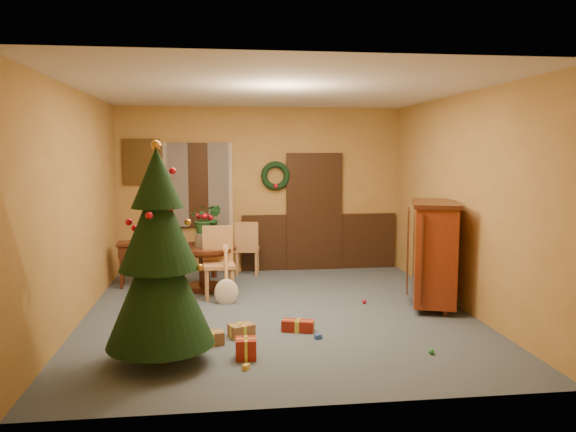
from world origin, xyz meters
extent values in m
plane|color=#394754|center=(0.00, 0.00, 0.00)|extent=(5.50, 5.50, 0.00)
plane|color=silver|center=(0.00, 0.00, 2.90)|extent=(5.50, 5.50, 0.00)
plane|color=olive|center=(0.00, 2.75, 1.45)|extent=(5.00, 0.00, 5.00)
plane|color=olive|center=(0.00, -2.75, 1.45)|extent=(5.00, 0.00, 5.00)
plane|color=olive|center=(-2.50, 0.00, 1.45)|extent=(0.00, 5.50, 5.50)
plane|color=olive|center=(2.50, 0.00, 1.45)|extent=(0.00, 5.50, 5.50)
cube|color=black|center=(1.05, 2.71, 0.50)|extent=(2.80, 0.06, 1.00)
cube|color=black|center=(0.95, 2.70, 1.05)|extent=(1.00, 0.08, 2.10)
cube|color=white|center=(0.95, 2.73, 1.00)|extent=(0.80, 0.03, 1.90)
cube|color=black|center=(-1.10, 2.70, 1.55)|extent=(1.05, 0.08, 1.45)
cube|color=white|center=(-1.10, 2.73, 1.55)|extent=(0.88, 0.03, 1.25)
cube|color=white|center=(-1.48, 2.65, 1.55)|extent=(0.42, 0.02, 1.45)
cube|color=white|center=(-0.72, 2.65, 1.55)|extent=(0.42, 0.02, 1.45)
torus|color=black|center=(0.25, 2.67, 1.70)|extent=(0.51, 0.11, 0.51)
cube|color=#4C3819|center=(-2.05, 2.71, 1.95)|extent=(0.62, 0.05, 0.78)
cube|color=gray|center=(-2.05, 2.74, 1.95)|extent=(0.48, 0.02, 0.62)
cylinder|color=black|center=(-0.99, 1.38, 0.66)|extent=(1.00, 1.00, 0.05)
cylinder|color=black|center=(-0.99, 1.38, 0.60)|extent=(0.89, 0.89, 0.04)
cylinder|color=black|center=(-0.99, 1.38, 0.34)|extent=(0.16, 0.16, 0.55)
cylinder|color=black|center=(-0.99, 1.38, 0.04)|extent=(0.53, 0.53, 0.09)
cylinder|color=slate|center=(-0.99, 1.38, 0.79)|extent=(0.27, 0.27, 0.20)
imported|color=#1E4C23|center=(-0.99, 1.38, 1.10)|extent=(0.38, 0.33, 0.43)
cube|color=#A37941|center=(-0.77, 0.90, 0.48)|extent=(0.47, 0.47, 0.05)
cube|color=#A37941|center=(-0.78, 1.10, 0.77)|extent=(0.45, 0.07, 0.53)
cube|color=#A37941|center=(-0.59, 1.09, 0.23)|extent=(0.05, 0.05, 0.46)
cube|color=#A37941|center=(-0.96, 1.07, 0.23)|extent=(0.05, 0.05, 0.46)
cube|color=#A37941|center=(-0.57, 0.73, 0.23)|extent=(0.05, 0.05, 0.46)
cube|color=#A37941|center=(-0.94, 0.71, 0.23)|extent=(0.05, 0.05, 0.46)
cube|color=#A37941|center=(-0.27, 2.45, 0.43)|extent=(0.46, 0.46, 0.05)
cube|color=#A37941|center=(-0.29, 2.27, 0.69)|extent=(0.41, 0.10, 0.48)
cube|color=#A37941|center=(-0.45, 2.31, 0.21)|extent=(0.05, 0.05, 0.41)
cube|color=#A37941|center=(-0.13, 2.26, 0.21)|extent=(0.05, 0.05, 0.41)
cube|color=#A37941|center=(-0.40, 2.64, 0.21)|extent=(0.05, 0.05, 0.41)
cube|color=#A37941|center=(-0.08, 2.59, 0.21)|extent=(0.05, 0.05, 0.41)
cylinder|color=black|center=(-0.85, 2.26, 0.37)|extent=(0.09, 0.09, 0.75)
cylinder|color=black|center=(-0.85, 2.26, 0.76)|extent=(0.30, 0.30, 0.03)
imported|color=#19471E|center=(-0.85, 2.26, 1.00)|extent=(0.29, 0.24, 0.47)
cylinder|color=#382111|center=(-1.36, -1.59, 0.12)|extent=(0.14, 0.14, 0.24)
cone|color=black|center=(-1.36, -1.59, 0.84)|extent=(1.08, 1.08, 1.28)
cone|color=black|center=(-1.36, -1.59, 1.43)|extent=(0.79, 0.79, 0.94)
cone|color=black|center=(-1.36, -1.59, 1.87)|extent=(0.51, 0.51, 0.59)
sphere|color=#C5872E|center=(-1.36, -1.59, 2.19)|extent=(0.10, 0.10, 0.10)
cube|color=black|center=(-1.94, 1.78, 0.69)|extent=(0.83, 0.45, 0.05)
cube|color=black|center=(-1.94, 1.78, 0.56)|extent=(0.78, 0.41, 0.17)
cube|color=black|center=(-2.28, 1.78, 0.33)|extent=(0.07, 0.28, 0.66)
cube|color=black|center=(-1.61, 1.78, 0.33)|extent=(0.07, 0.28, 0.66)
cube|color=#621D0B|center=(2.15, 0.05, 0.75)|extent=(0.84, 1.18, 1.32)
cube|color=black|center=(2.15, 0.05, 1.42)|extent=(0.92, 1.26, 0.05)
cylinder|color=black|center=(2.15, -0.40, 0.05)|extent=(0.07, 0.07, 0.10)
cylinder|color=black|center=(2.15, 0.50, 0.05)|extent=(0.07, 0.07, 0.10)
cube|color=brown|center=(-0.52, -0.89, 0.07)|extent=(0.33, 0.29, 0.14)
cube|color=gold|center=(-0.52, -0.89, 0.07)|extent=(0.26, 0.13, 0.15)
cube|color=gold|center=(-0.52, -0.89, 0.07)|extent=(0.12, 0.20, 0.15)
cube|color=maroon|center=(-0.50, -1.58, 0.10)|extent=(0.22, 0.22, 0.21)
cube|color=gold|center=(-0.50, -1.58, 0.10)|extent=(0.21, 0.04, 0.21)
cube|color=gold|center=(-0.50, -1.58, 0.10)|extent=(0.04, 0.21, 0.21)
cube|color=brown|center=(-0.86, -1.11, 0.07)|extent=(0.30, 0.24, 0.14)
cube|color=gold|center=(-0.86, -1.11, 0.07)|extent=(0.27, 0.08, 0.15)
cube|color=gold|center=(-0.86, -1.11, 0.07)|extent=(0.08, 0.19, 0.15)
cube|color=maroon|center=(0.16, -0.78, 0.07)|extent=(0.40, 0.26, 0.13)
cube|color=gold|center=(0.16, -0.78, 0.07)|extent=(0.37, 0.14, 0.14)
cube|color=gold|center=(0.16, -0.78, 0.07)|extent=(0.10, 0.17, 0.14)
cube|color=#274EAA|center=(0.35, -1.08, 0.03)|extent=(0.09, 0.07, 0.05)
sphere|color=#238132|center=(1.44, -1.72, 0.03)|extent=(0.06, 0.06, 0.06)
cube|color=gold|center=(-0.52, -1.88, 0.03)|extent=(0.08, 0.09, 0.05)
sphere|color=red|center=(1.25, 0.30, 0.03)|extent=(0.06, 0.06, 0.06)
cube|color=#C5872E|center=(0.20, -0.84, 0.03)|extent=(0.08, 0.06, 0.05)
camera|label=1|loc=(-0.77, -7.18, 2.12)|focal=35.00mm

